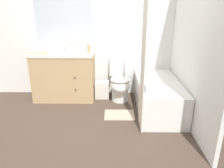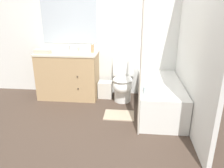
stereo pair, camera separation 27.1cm
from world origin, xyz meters
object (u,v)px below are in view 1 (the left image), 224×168
Objects in this scene: sink_faucet at (65,49)px; hand_towel_folded at (38,53)px; vanity_cabinet at (65,76)px; bath_towel_folded at (154,88)px; toilet at (120,81)px; wastebasket at (102,90)px; soap_dispenser at (89,49)px; bathtub at (158,95)px; bath_mat at (119,115)px; tissue_box at (70,49)px.

hand_towel_folded is (-0.37, -0.36, 0.00)m from sink_faucet.
bath_towel_folded is at bearing -30.16° from vanity_cabinet.
toilet is (1.01, -0.25, -0.53)m from sink_faucet.
hand_towel_folded is 1.02× the size of bath_towel_folded.
bath_towel_folded is (0.80, -0.90, 0.39)m from wastebasket.
bath_towel_folded is at bearing -41.16° from soap_dispenser.
toilet is at bearing 148.03° from bathtub.
vanity_cabinet is 0.77× the size of bathtub.
bath_towel_folded reaches higher than bathtub.
tissue_box is at bearing 136.45° from bath_mat.
bath_mat is (0.89, -0.84, -0.88)m from tissue_box.
hand_towel_folded is at bearing -166.10° from soap_dispenser.
vanity_cabinet reaches higher than bath_towel_folded.
tissue_box is 0.38m from soap_dispenser.
bath_mat is at bearing -53.18° from soap_dispenser.
bathtub is 1.07m from wastebasket.
wastebasket is at bearing 1.30° from soap_dispenser.
bath_mat is at bearing -159.91° from bathtub.
soap_dispenser is (-0.22, -0.00, 0.78)m from wastebasket.
tissue_box is (-0.91, 0.23, 0.54)m from toilet.
soap_dispenser is (0.35, -0.13, 0.04)m from tissue_box.
tissue_box is 0.30× the size of bath_mat.
bath_mat is (1.36, -0.51, -0.88)m from hand_towel_folded.
tissue_box is at bearing 166.03° from toilet.
sink_faucet reaches higher than wastebasket.
soap_dispenser reaches higher than tissue_box.
bathtub is at bearing -15.37° from vanity_cabinet.
bath_towel_folded is (1.48, -0.86, 0.11)m from vanity_cabinet.
bathtub is at bearing -27.04° from wastebasket.
toilet reaches higher than bathtub.
soap_dispenser reaches higher than bathtub.
hand_towel_folded is (-1.05, -0.21, 0.74)m from wastebasket.
bath_mat is (0.99, -0.87, -0.88)m from sink_faucet.
sink_faucet is 0.10× the size of bathtub.
soap_dispenser is at bearing 138.84° from bath_towel_folded.
bath_mat is at bearing -91.83° from toilet.
bathtub is 9.91× the size of tissue_box.
vanity_cabinet is 2.31× the size of bath_mat.
sink_faucet is 0.49m from soap_dispenser.
soap_dispenser reaches higher than wastebasket.
soap_dispenser is (-1.17, 0.48, 0.68)m from bathtub.
bath_mat is at bearing 159.78° from bath_towel_folded.
vanity_cabinet is 1.02m from toilet.
bathtub reaches higher than bath_mat.
wastebasket is 2.13× the size of tissue_box.
toilet is 2.49× the size of wastebasket.
toilet is 1.49m from hand_towel_folded.
vanity_cabinet is 1.71m from bath_towel_folded.
sink_faucet is 1.86m from bathtub.
vanity_cabinet is at bearing 149.84° from bath_towel_folded.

